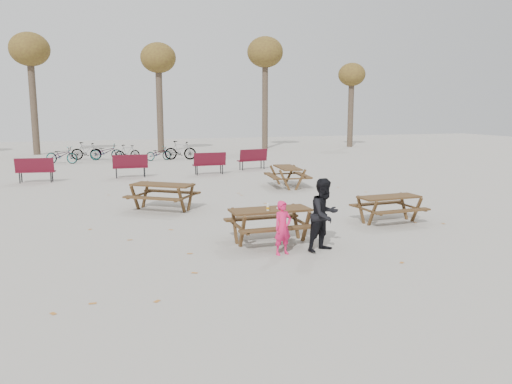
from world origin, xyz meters
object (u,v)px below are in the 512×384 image
object	(u,v)px
food_tray	(281,208)
main_picnic_table	(270,217)
picnic_table_north	(163,197)
adult	(324,215)
child	(283,228)
picnic_table_east	(389,209)
picnic_table_far	(287,177)
soda_bottle	(268,207)

from	to	relation	value
food_tray	main_picnic_table	bearing A→B (deg)	159.63
main_picnic_table	food_tray	bearing A→B (deg)	-20.37
picnic_table_north	adult	bearing A→B (deg)	-28.09
child	picnic_table_east	world-z (taller)	child
main_picnic_table	picnic_table_north	size ratio (longest dim) A/B	0.98
picnic_table_east	food_tray	bearing A→B (deg)	-166.75
adult	picnic_table_north	world-z (taller)	adult
child	picnic_table_north	bearing A→B (deg)	92.52
picnic_table_far	main_picnic_table	bearing A→B (deg)	162.34
picnic_table_far	picnic_table_east	bearing A→B (deg)	-170.39
child	picnic_table_far	bearing A→B (deg)	52.55
picnic_table_north	picnic_table_far	distance (m)	5.95
food_tray	child	size ratio (longest dim) A/B	0.16
soda_bottle	picnic_table_far	size ratio (longest dim) A/B	0.09
main_picnic_table	soda_bottle	distance (m)	0.33
main_picnic_table	picnic_table_east	size ratio (longest dim) A/B	1.09
soda_bottle	food_tray	bearing A→B (deg)	13.13
food_tray	soda_bottle	world-z (taller)	soda_bottle
soda_bottle	picnic_table_far	world-z (taller)	soda_bottle
picnic_table_far	picnic_table_north	bearing A→B (deg)	126.42
food_tray	soda_bottle	distance (m)	0.36
adult	picnic_table_far	bearing A→B (deg)	52.32
adult	picnic_table_north	bearing A→B (deg)	95.01
soda_bottle	picnic_table_north	distance (m)	4.95
adult	picnic_table_far	size ratio (longest dim) A/B	0.85
adult	picnic_table_north	size ratio (longest dim) A/B	0.85
picnic_table_far	child	bearing A→B (deg)	164.46
main_picnic_table	food_tray	distance (m)	0.32
picnic_table_far	food_tray	bearing A→B (deg)	164.06
soda_bottle	picnic_table_far	bearing A→B (deg)	64.78
soda_bottle	picnic_table_north	xyz separation A→B (m)	(-1.65, 4.64, -0.45)
picnic_table_north	picnic_table_east	bearing A→B (deg)	3.00
picnic_table_east	picnic_table_north	size ratio (longest dim) A/B	0.90
soda_bottle	child	bearing A→B (deg)	-87.68
food_tray	child	bearing A→B (deg)	-109.36
adult	soda_bottle	bearing A→B (deg)	118.88
child	picnic_table_north	size ratio (longest dim) A/B	0.62
picnic_table_east	picnic_table_far	distance (m)	6.49
main_picnic_table	adult	xyz separation A→B (m)	(0.85, -1.00, 0.19)
food_tray	adult	size ratio (longest dim) A/B	0.12
food_tray	picnic_table_east	distance (m)	3.62
main_picnic_table	soda_bottle	bearing A→B (deg)	-125.38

